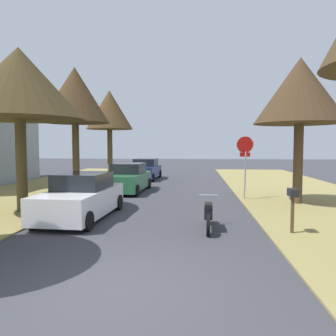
{
  "coord_description": "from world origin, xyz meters",
  "views": [
    {
      "loc": [
        1.6,
        -5.39,
        2.52
      ],
      "look_at": [
        0.52,
        6.68,
        1.71
      ],
      "focal_mm": 34.86,
      "sensor_mm": 36.0,
      "label": 1
    }
  ],
  "objects_px": {
    "stop_sign_far": "(245,154)",
    "parked_sedan_green": "(128,179)",
    "parked_motorcycle": "(208,214)",
    "street_tree_left_far": "(109,110)",
    "street_tree_right_mid_a": "(300,92)",
    "street_tree_left_mid_b": "(75,96)",
    "parked_sedan_white": "(82,197)",
    "street_tree_left_mid_a": "(19,84)",
    "curbside_mailbox": "(293,198)",
    "parked_sedan_navy": "(145,170)"
  },
  "relations": [
    {
      "from": "stop_sign_far",
      "to": "parked_sedan_green",
      "type": "height_order",
      "value": "stop_sign_far"
    },
    {
      "from": "parked_motorcycle",
      "to": "stop_sign_far",
      "type": "bearing_deg",
      "value": 71.83
    },
    {
      "from": "street_tree_left_far",
      "to": "parked_motorcycle",
      "type": "xyz_separation_m",
      "value": [
        7.42,
        -16.24,
        -4.93
      ]
    },
    {
      "from": "street_tree_right_mid_a",
      "to": "street_tree_left_mid_b",
      "type": "height_order",
      "value": "street_tree_left_mid_b"
    },
    {
      "from": "street_tree_left_far",
      "to": "parked_motorcycle",
      "type": "distance_m",
      "value": 18.53
    },
    {
      "from": "street_tree_right_mid_a",
      "to": "parked_motorcycle",
      "type": "distance_m",
      "value": 7.6
    },
    {
      "from": "street_tree_left_far",
      "to": "parked_sedan_white",
      "type": "distance_m",
      "value": 16.02
    },
    {
      "from": "street_tree_left_mid_a",
      "to": "parked_sedan_white",
      "type": "distance_m",
      "value": 4.88
    },
    {
      "from": "street_tree_right_mid_a",
      "to": "curbside_mailbox",
      "type": "xyz_separation_m",
      "value": [
        -1.65,
        -5.1,
        -3.8
      ]
    },
    {
      "from": "street_tree_left_mid_a",
      "to": "curbside_mailbox",
      "type": "relative_size",
      "value": 4.82
    },
    {
      "from": "parked_motorcycle",
      "to": "street_tree_left_far",
      "type": "bearing_deg",
      "value": 114.57
    },
    {
      "from": "parked_sedan_green",
      "to": "parked_sedan_white",
      "type": "bearing_deg",
      "value": -91.76
    },
    {
      "from": "street_tree_left_mid_a",
      "to": "street_tree_left_far",
      "type": "xyz_separation_m",
      "value": [
        -0.48,
        14.33,
        0.59
      ]
    },
    {
      "from": "parked_sedan_green",
      "to": "street_tree_left_mid_a",
      "type": "bearing_deg",
      "value": -114.52
    },
    {
      "from": "stop_sign_far",
      "to": "parked_sedan_green",
      "type": "distance_m",
      "value": 6.62
    },
    {
      "from": "street_tree_left_mid_a",
      "to": "curbside_mailbox",
      "type": "distance_m",
      "value": 10.29
    },
    {
      "from": "street_tree_right_mid_a",
      "to": "street_tree_left_mid_a",
      "type": "xyz_separation_m",
      "value": [
        -10.96,
        -2.83,
        -0.03
      ]
    },
    {
      "from": "parked_sedan_white",
      "to": "curbside_mailbox",
      "type": "relative_size",
      "value": 3.52
    },
    {
      "from": "street_tree_left_far",
      "to": "parked_sedan_navy",
      "type": "relative_size",
      "value": 1.56
    },
    {
      "from": "street_tree_right_mid_a",
      "to": "street_tree_left_mid_b",
      "type": "distance_m",
      "value": 12.17
    },
    {
      "from": "street_tree_right_mid_a",
      "to": "curbside_mailbox",
      "type": "distance_m",
      "value": 6.57
    },
    {
      "from": "street_tree_left_mid_b",
      "to": "parked_sedan_navy",
      "type": "bearing_deg",
      "value": 62.38
    },
    {
      "from": "stop_sign_far",
      "to": "street_tree_left_mid_a",
      "type": "height_order",
      "value": "street_tree_left_mid_a"
    },
    {
      "from": "curbside_mailbox",
      "to": "parked_sedan_green",
      "type": "bearing_deg",
      "value": 128.11
    },
    {
      "from": "stop_sign_far",
      "to": "street_tree_right_mid_a",
      "type": "height_order",
      "value": "street_tree_right_mid_a"
    },
    {
      "from": "street_tree_right_mid_a",
      "to": "parked_sedan_white",
      "type": "bearing_deg",
      "value": -157.27
    },
    {
      "from": "street_tree_left_mid_a",
      "to": "curbside_mailbox",
      "type": "xyz_separation_m",
      "value": [
        9.31,
        -2.27,
        -3.77
      ]
    },
    {
      "from": "street_tree_left_mid_b",
      "to": "curbside_mailbox",
      "type": "bearing_deg",
      "value": -43.03
    },
    {
      "from": "stop_sign_far",
      "to": "parked_sedan_navy",
      "type": "xyz_separation_m",
      "value": [
        -6.17,
        9.09,
        -1.46
      ]
    },
    {
      "from": "street_tree_left_mid_b",
      "to": "street_tree_right_mid_a",
      "type": "bearing_deg",
      "value": -19.49
    },
    {
      "from": "parked_sedan_navy",
      "to": "street_tree_right_mid_a",
      "type": "bearing_deg",
      "value": -50.61
    },
    {
      "from": "street_tree_right_mid_a",
      "to": "street_tree_left_mid_a",
      "type": "height_order",
      "value": "street_tree_right_mid_a"
    },
    {
      "from": "street_tree_left_far",
      "to": "curbside_mailbox",
      "type": "bearing_deg",
      "value": -59.47
    },
    {
      "from": "street_tree_left_mid_a",
      "to": "street_tree_left_mid_b",
      "type": "xyz_separation_m",
      "value": [
        -0.51,
        6.89,
        0.63
      ]
    },
    {
      "from": "stop_sign_far",
      "to": "parked_sedan_white",
      "type": "bearing_deg",
      "value": -144.18
    },
    {
      "from": "stop_sign_far",
      "to": "street_tree_right_mid_a",
      "type": "relative_size",
      "value": 0.47
    },
    {
      "from": "street_tree_left_far",
      "to": "parked_sedan_green",
      "type": "height_order",
      "value": "street_tree_left_far"
    },
    {
      "from": "street_tree_left_mid_b",
      "to": "parked_sedan_green",
      "type": "height_order",
      "value": "street_tree_left_mid_b"
    },
    {
      "from": "street_tree_left_mid_b",
      "to": "stop_sign_far",
      "type": "bearing_deg",
      "value": -18.05
    },
    {
      "from": "parked_sedan_green",
      "to": "parked_sedan_navy",
      "type": "relative_size",
      "value": 1.0
    },
    {
      "from": "street_tree_right_mid_a",
      "to": "street_tree_left_far",
      "type": "xyz_separation_m",
      "value": [
        -11.44,
        11.49,
        0.56
      ]
    },
    {
      "from": "street_tree_right_mid_a",
      "to": "parked_sedan_white",
      "type": "xyz_separation_m",
      "value": [
        -8.4,
        -3.52,
        -4.13
      ]
    },
    {
      "from": "parked_sedan_white",
      "to": "parked_sedan_green",
      "type": "distance_m",
      "value": 6.75
    },
    {
      "from": "parked_sedan_white",
      "to": "parked_sedan_navy",
      "type": "height_order",
      "value": "same"
    },
    {
      "from": "street_tree_left_far",
      "to": "curbside_mailbox",
      "type": "xyz_separation_m",
      "value": [
        9.79,
        -16.6,
        -4.36
      ]
    },
    {
      "from": "parked_sedan_white",
      "to": "parked_sedan_green",
      "type": "xyz_separation_m",
      "value": [
        0.21,
        6.75,
        0.0
      ]
    },
    {
      "from": "street_tree_left_mid_a",
      "to": "curbside_mailbox",
      "type": "height_order",
      "value": "street_tree_left_mid_a"
    },
    {
      "from": "street_tree_left_mid_a",
      "to": "parked_motorcycle",
      "type": "height_order",
      "value": "street_tree_left_mid_a"
    },
    {
      "from": "stop_sign_far",
      "to": "parked_sedan_navy",
      "type": "height_order",
      "value": "stop_sign_far"
    },
    {
      "from": "parked_motorcycle",
      "to": "street_tree_right_mid_a",
      "type": "bearing_deg",
      "value": 49.8
    }
  ]
}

